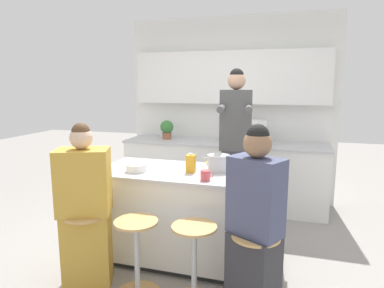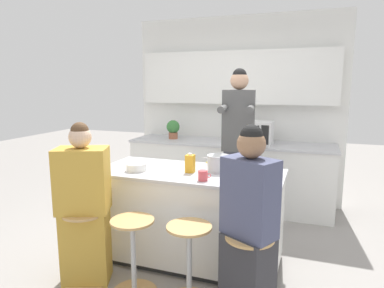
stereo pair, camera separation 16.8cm
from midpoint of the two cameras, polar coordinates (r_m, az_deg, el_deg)
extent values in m
plane|color=gray|center=(3.62, 0.95, -18.63)|extent=(16.00, 16.00, 0.00)
cube|color=silver|center=(5.17, 8.35, 5.61)|extent=(3.06, 0.06, 2.70)
cube|color=white|center=(5.05, 8.24, 10.91)|extent=(2.82, 0.16, 0.75)
cube|color=white|center=(4.95, 7.21, -5.14)|extent=(2.82, 0.67, 0.90)
cube|color=#BCBCC1|center=(4.85, 7.33, 0.16)|extent=(2.85, 0.70, 0.03)
cube|color=black|center=(3.60, 0.95, -18.21)|extent=(1.66, 0.68, 0.06)
cube|color=white|center=(3.42, 0.98, -11.69)|extent=(1.74, 0.76, 0.82)
cube|color=#BCBCC1|center=(3.28, 1.00, -4.79)|extent=(1.78, 0.80, 0.03)
cylinder|color=tan|center=(3.37, -15.60, -21.19)|extent=(0.38, 0.38, 0.01)
cylinder|color=#B7BABC|center=(3.22, -15.87, -16.36)|extent=(0.04, 0.04, 0.62)
cylinder|color=tan|center=(3.09, -16.16, -11.06)|extent=(0.36, 0.36, 0.02)
cylinder|color=#B7BABC|center=(2.99, -8.08, -18.22)|extent=(0.04, 0.04, 0.62)
cylinder|color=tan|center=(2.85, -8.24, -12.57)|extent=(0.36, 0.36, 0.02)
cylinder|color=#B7BABC|center=(2.86, 1.30, -19.54)|extent=(0.04, 0.04, 0.62)
cylinder|color=tan|center=(2.71, 1.33, -13.69)|extent=(0.36, 0.36, 0.02)
cylinder|color=#B7BABC|center=(2.74, 11.25, -21.09)|extent=(0.04, 0.04, 0.62)
cylinder|color=tan|center=(2.59, 11.49, -15.05)|extent=(0.36, 0.36, 0.02)
cube|color=#383842|center=(4.01, 8.68, -8.05)|extent=(0.32, 0.26, 1.00)
cube|color=#4C4C4C|center=(3.84, 9.01, 3.89)|extent=(0.38, 0.26, 0.67)
cylinder|color=#4C4C4C|center=(3.54, 6.53, 5.86)|extent=(0.12, 0.38, 0.07)
cylinder|color=#4C4C4C|center=(3.53, 11.07, 5.72)|extent=(0.12, 0.38, 0.07)
sphere|color=tan|center=(3.82, 9.18, 10.40)|extent=(0.22, 0.22, 0.20)
sphere|color=black|center=(3.82, 9.21, 11.22)|extent=(0.17, 0.17, 0.16)
cube|color=gold|center=(3.25, -15.76, -16.07)|extent=(0.46, 0.39, 0.65)
cube|color=gold|center=(3.04, -16.29, -5.79)|extent=(0.50, 0.43, 0.55)
sphere|color=#DBB293|center=(2.96, -16.63, 1.11)|extent=(0.24, 0.24, 0.19)
sphere|color=#513823|center=(2.95, -16.68, 2.09)|extent=(0.19, 0.19, 0.15)
cube|color=#333338|center=(2.76, 11.06, -20.85)|extent=(0.43, 0.39, 0.65)
cube|color=#474C6B|center=(2.50, 11.52, -8.74)|extent=(0.44, 0.37, 0.57)
sphere|color=#936B4C|center=(2.41, 11.84, -0.02)|extent=(0.27, 0.27, 0.20)
sphere|color=black|center=(2.40, 11.88, 1.29)|extent=(0.22, 0.22, 0.16)
cylinder|color=#B7BABC|center=(3.26, 5.86, -3.31)|extent=(0.20, 0.20, 0.15)
cylinder|color=#B7BABC|center=(3.25, 5.88, -1.95)|extent=(0.22, 0.22, 0.01)
cylinder|color=#B7BABC|center=(3.28, 3.71, -2.33)|extent=(0.05, 0.01, 0.01)
cylinder|color=#B7BABC|center=(3.23, 8.07, -2.63)|extent=(0.05, 0.01, 0.01)
cylinder|color=white|center=(2.85, 12.55, -6.18)|extent=(0.17, 0.17, 0.08)
cylinder|color=white|center=(3.32, -7.84, -3.83)|extent=(0.20, 0.20, 0.07)
cylinder|color=#DB4C51|center=(2.96, 3.46, -5.27)|extent=(0.08, 0.08, 0.09)
torus|color=#DB4C51|center=(2.94, 4.48, -5.28)|extent=(0.04, 0.01, 0.04)
ellipsoid|color=yellow|center=(3.50, 4.62, -3.29)|extent=(0.11, 0.04, 0.05)
ellipsoid|color=yellow|center=(3.54, 4.33, -3.15)|extent=(0.08, 0.10, 0.05)
ellipsoid|color=yellow|center=(3.53, 5.16, -3.21)|extent=(0.09, 0.09, 0.05)
cube|color=gold|center=(3.22, 1.18, -3.30)|extent=(0.08, 0.08, 0.17)
cylinder|color=white|center=(3.20, 1.19, -1.71)|extent=(0.04, 0.04, 0.02)
cube|color=white|center=(4.72, 11.01, 1.90)|extent=(0.54, 0.36, 0.31)
cube|color=black|center=(4.55, 10.05, 1.63)|extent=(0.34, 0.01, 0.24)
cube|color=black|center=(4.52, 13.09, 1.47)|extent=(0.10, 0.01, 0.25)
cylinder|color=#93563D|center=(5.10, -2.21, 1.42)|extent=(0.13, 0.13, 0.10)
sphere|color=#387538|center=(5.08, -2.22, 2.89)|extent=(0.20, 0.20, 0.20)
camera|label=1|loc=(0.08, -88.54, 0.25)|focal=32.00mm
camera|label=2|loc=(0.08, 91.46, -0.25)|focal=32.00mm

